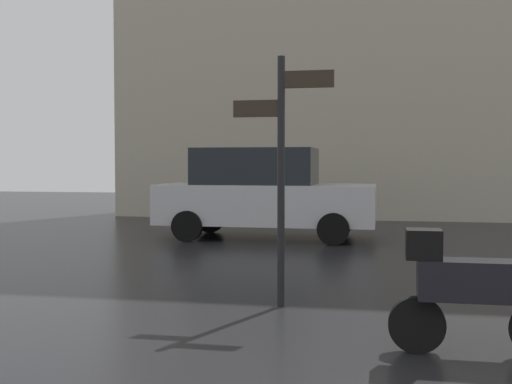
# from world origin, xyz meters

# --- Properties ---
(parked_scooter) EXTENTS (1.40, 0.32, 1.23)m
(parked_scooter) POSITION_xyz_m (-0.20, 2.71, 0.56)
(parked_scooter) COLOR black
(parked_scooter) RESTS_ON ground
(parked_car_left) EXTENTS (4.43, 1.92, 1.86)m
(parked_car_left) POSITION_xyz_m (-3.33, 10.38, 0.94)
(parked_car_left) COLOR silver
(parked_car_left) RESTS_ON ground
(street_signpost) EXTENTS (1.08, 0.08, 2.68)m
(street_signpost) POSITION_xyz_m (-1.96, 4.17, 1.63)
(street_signpost) COLOR black
(street_signpost) RESTS_ON ground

